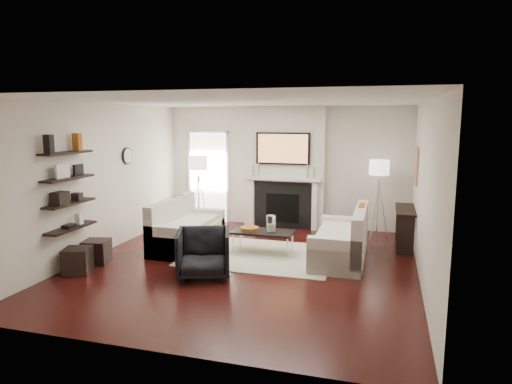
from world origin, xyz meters
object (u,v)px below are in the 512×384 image
(armchair, at_px, (203,251))
(ottoman_near, at_px, (97,252))
(loveseat_left_base, at_px, (188,237))
(coffee_table, at_px, (263,232))
(lamp_right_shade, at_px, (379,167))
(loveseat_right_base, at_px, (339,249))
(lamp_left_shade, at_px, (198,163))

(armchair, distance_m, ottoman_near, 2.01)
(loveseat_left_base, relative_size, armchair, 2.21)
(coffee_table, bearing_deg, loveseat_left_base, -178.88)
(loveseat_left_base, xyz_separation_m, ottoman_near, (-1.09, -1.29, -0.01))
(lamp_right_shade, bearing_deg, loveseat_left_base, -152.34)
(coffee_table, bearing_deg, ottoman_near, -152.68)
(loveseat_right_base, height_order, lamp_right_shade, lamp_right_shade)
(loveseat_right_base, distance_m, armchair, 2.40)
(loveseat_left_base, bearing_deg, ottoman_near, -130.14)
(loveseat_right_base, relative_size, lamp_right_shade, 4.50)
(loveseat_left_base, distance_m, coffee_table, 1.48)
(coffee_table, height_order, lamp_left_shade, lamp_left_shade)
(loveseat_right_base, xyz_separation_m, armchair, (-1.94, -1.40, 0.20))
(loveseat_left_base, xyz_separation_m, loveseat_right_base, (2.85, 0.00, 0.00))
(loveseat_left_base, height_order, lamp_left_shade, lamp_left_shade)
(lamp_left_shade, height_order, ottoman_near, lamp_left_shade)
(loveseat_right_base, xyz_separation_m, lamp_right_shade, (0.58, 1.79, 1.24))
(loveseat_left_base, height_order, loveseat_right_base, same)
(loveseat_left_base, distance_m, loveseat_right_base, 2.85)
(coffee_table, relative_size, ottoman_near, 2.75)
(loveseat_right_base, xyz_separation_m, ottoman_near, (-3.94, -1.30, -0.01))
(ottoman_near, bearing_deg, coffee_table, 27.32)
(armchair, bearing_deg, ottoman_near, 157.13)
(loveseat_right_base, bearing_deg, coffee_table, 178.93)
(armchair, distance_m, lamp_left_shade, 3.51)
(armchair, bearing_deg, lamp_right_shade, 31.65)
(loveseat_right_base, bearing_deg, lamp_left_shade, 153.43)
(loveseat_left_base, distance_m, lamp_left_shade, 2.13)
(lamp_left_shade, bearing_deg, loveseat_left_base, -74.17)
(loveseat_right_base, bearing_deg, ottoman_near, -161.77)
(loveseat_left_base, relative_size, lamp_right_shade, 4.50)
(lamp_left_shade, height_order, lamp_right_shade, same)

